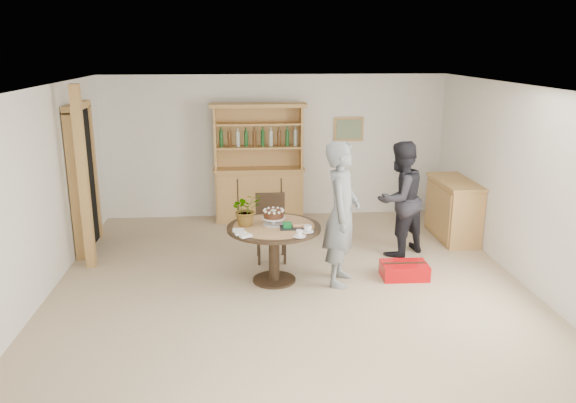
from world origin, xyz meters
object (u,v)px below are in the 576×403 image
at_px(teen_boy, 342,214).
at_px(adult_person, 400,199).
at_px(dining_chair, 271,223).
at_px(red_suitcase, 404,270).
at_px(sideboard, 454,209).
at_px(dining_table, 274,237).
at_px(hutch, 259,181).

xyz_separation_m(teen_boy, adult_person, (1.02, 0.96, -0.09)).
height_order(dining_chair, red_suitcase, dining_chair).
bearing_deg(teen_boy, sideboard, -34.15).
height_order(dining_table, dining_chair, dining_chair).
bearing_deg(adult_person, sideboard, 178.31).
bearing_deg(sideboard, dining_table, -152.95).
xyz_separation_m(sideboard, dining_table, (-2.93, -1.50, 0.13)).
xyz_separation_m(dining_table, adult_person, (1.87, 0.86, 0.23)).
bearing_deg(red_suitcase, adult_person, 82.23).
relative_size(dining_table, adult_person, 0.72).
bearing_deg(dining_chair, dining_table, -90.47).
height_order(sideboard, dining_table, sideboard).
xyz_separation_m(dining_chair, teen_boy, (0.85, -0.93, 0.39)).
xyz_separation_m(hutch, adult_person, (1.97, -1.88, 0.15)).
bearing_deg(teen_boy, adult_person, -28.25).
height_order(hutch, sideboard, hutch).
relative_size(dining_table, teen_boy, 0.65).
xyz_separation_m(sideboard, teen_boy, (-2.08, -1.60, 0.45)).
bearing_deg(hutch, dining_table, -87.77).
bearing_deg(dining_chair, adult_person, 0.45).
xyz_separation_m(adult_person, red_suitcase, (-0.14, -0.89, -0.74)).
xyz_separation_m(hutch, teen_boy, (0.96, -2.84, 0.24)).
height_order(hutch, adult_person, hutch).
relative_size(teen_boy, adult_person, 1.10).
bearing_deg(dining_chair, teen_boy, -48.06).
bearing_deg(teen_boy, dining_table, 101.66).
bearing_deg(red_suitcase, hutch, 124.94).
relative_size(sideboard, teen_boy, 0.68).
bearing_deg(sideboard, red_suitcase, -128.44).
relative_size(sideboard, red_suitcase, 2.07).
distance_m(dining_table, red_suitcase, 1.80).
relative_size(hutch, dining_table, 1.70).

